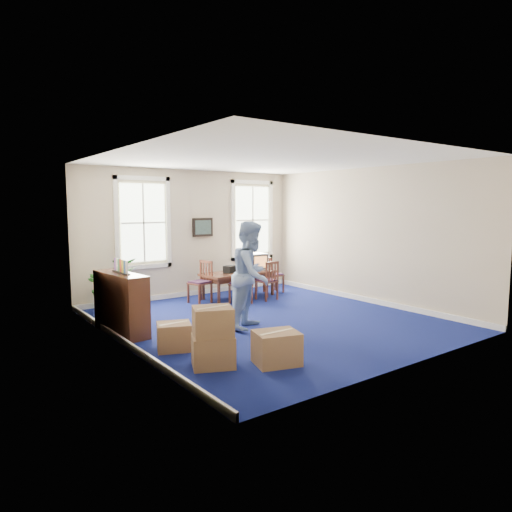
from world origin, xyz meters
TOP-DOWN VIEW (x-y plane):
  - floor at (0.00, 0.00)m, footprint 6.50×6.50m
  - ceiling at (0.00, 0.00)m, footprint 6.50×6.50m
  - wall_back at (0.00, 3.25)m, footprint 6.50×0.00m
  - wall_front at (0.00, -3.25)m, footprint 6.50×0.00m
  - wall_left at (-3.00, 0.00)m, footprint 0.00×6.50m
  - wall_right at (3.00, 0.00)m, footprint 0.00×6.50m
  - baseboard_back at (0.00, 3.22)m, footprint 6.00×0.04m
  - baseboard_left at (-2.97, 0.00)m, footprint 0.04×6.50m
  - baseboard_right at (2.97, 0.00)m, footprint 0.04×6.50m
  - window_left at (-1.30, 3.23)m, footprint 1.40×0.12m
  - window_right at (1.90, 3.23)m, footprint 1.40×0.12m
  - wall_picture at (0.30, 3.20)m, footprint 0.58×0.06m
  - conference_table at (0.80, 2.29)m, footprint 1.94×0.97m
  - crt_tv at (1.36, 2.34)m, footprint 0.52×0.56m
  - game_console at (1.62, 2.29)m, footprint 0.20×0.23m
  - equipment_bag at (0.59, 2.34)m, footprint 0.41×0.34m
  - chair_near_left at (0.42, 1.65)m, footprint 0.45×0.45m
  - chair_near_right at (1.19, 1.65)m, footprint 0.46×0.46m
  - chair_end_left at (-0.32, 2.29)m, footprint 0.54×0.54m
  - chair_end_right at (1.92, 2.29)m, footprint 0.46×0.46m
  - man at (-0.60, -0.21)m, footprint 1.25×1.18m
  - credenza at (-2.74, 0.86)m, footprint 0.56×1.45m
  - brochure_rack at (-2.72, 0.86)m, footprint 0.25×0.61m
  - potted_plant at (-2.33, 2.64)m, footprint 1.16×1.04m
  - cardboard_boxes at (-2.05, -1.49)m, footprint 2.03×2.03m

SIDE VIEW (x-z plane):
  - floor at x=0.00m, z-range 0.00..0.00m
  - baseboard_back at x=0.00m, z-range 0.00..0.12m
  - baseboard_left at x=-2.97m, z-range 0.00..0.12m
  - baseboard_right at x=2.97m, z-range 0.00..0.12m
  - conference_table at x=0.80m, z-range 0.00..0.65m
  - cardboard_boxes at x=-2.05m, z-range 0.00..0.92m
  - chair_near_left at x=0.42m, z-range 0.00..0.96m
  - chair_near_right at x=1.19m, z-range 0.00..0.96m
  - chair_end_right at x=1.92m, z-range 0.00..0.97m
  - chair_end_left at x=-0.32m, z-range 0.00..1.00m
  - credenza at x=-2.74m, z-range 0.00..1.11m
  - potted_plant at x=-2.33m, z-range 0.00..1.19m
  - game_console at x=1.62m, z-range 0.65..0.70m
  - equipment_bag at x=0.59m, z-range 0.65..0.82m
  - crt_tv at x=1.36m, z-range 0.65..1.08m
  - man at x=-0.60m, z-range 0.00..2.02m
  - brochure_rack at x=-2.72m, z-range 1.11..1.38m
  - wall_back at x=0.00m, z-range -1.65..4.85m
  - wall_front at x=0.00m, z-range -1.65..4.85m
  - wall_left at x=-3.00m, z-range -1.65..4.85m
  - wall_right at x=3.00m, z-range -1.65..4.85m
  - wall_picture at x=0.30m, z-range 1.51..1.99m
  - window_left at x=-1.30m, z-range 0.80..3.00m
  - window_right at x=1.90m, z-range 0.80..3.00m
  - ceiling at x=0.00m, z-range 3.20..3.20m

